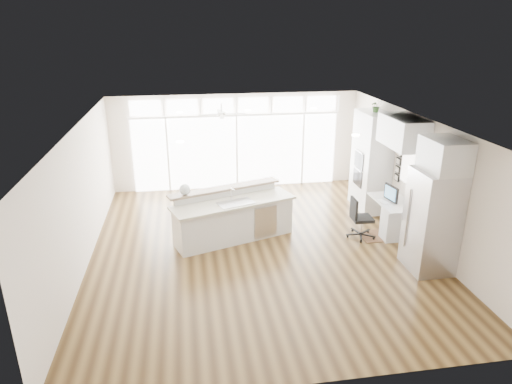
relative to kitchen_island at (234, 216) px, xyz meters
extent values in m
cube|color=#3B2712|center=(0.48, -0.51, -0.55)|extent=(7.00, 8.00, 0.02)
cube|color=white|center=(0.48, -0.51, 2.16)|extent=(7.00, 8.00, 0.02)
cube|color=beige|center=(0.48, 3.49, 0.81)|extent=(7.00, 0.04, 2.70)
cube|color=beige|center=(0.48, -4.51, 0.81)|extent=(7.00, 0.04, 2.70)
cube|color=beige|center=(-3.02, -0.51, 0.81)|extent=(0.04, 8.00, 2.70)
cube|color=beige|center=(3.98, -0.51, 0.81)|extent=(0.04, 8.00, 2.70)
cube|color=white|center=(0.48, 3.43, 0.51)|extent=(5.80, 0.06, 2.08)
cube|color=white|center=(0.48, 3.43, 1.84)|extent=(5.90, 0.06, 0.40)
cube|color=silver|center=(3.94, -0.21, 1.01)|extent=(0.04, 0.85, 0.85)
cube|color=white|center=(-0.02, 2.29, 1.94)|extent=(1.16, 1.16, 0.32)
cube|color=white|center=(0.48, -0.31, 2.14)|extent=(3.40, 3.00, 0.02)
cube|color=silver|center=(3.65, 1.29, 0.71)|extent=(0.64, 1.20, 2.50)
cube|color=silver|center=(3.61, -0.21, -0.16)|extent=(0.72, 1.30, 0.76)
cube|color=silver|center=(3.65, -0.21, 1.81)|extent=(0.64, 1.30, 0.64)
cube|color=#B5B4B9|center=(3.59, -1.86, 0.46)|extent=(0.76, 0.90, 2.00)
cube|color=silver|center=(3.65, -1.86, 1.76)|extent=(0.64, 0.90, 0.60)
cube|color=black|center=(3.94, 0.41, 0.86)|extent=(0.06, 0.22, 0.80)
cube|color=silver|center=(0.00, 0.00, 0.00)|extent=(2.92, 1.86, 1.09)
cube|color=#3A2012|center=(3.26, -0.38, -0.54)|extent=(0.88, 0.65, 0.01)
cube|color=black|center=(2.83, -0.36, -0.08)|extent=(0.49, 0.46, 0.93)
sphere|color=silver|center=(-1.03, 0.07, 0.66)|extent=(0.32, 0.32, 0.24)
cube|color=black|center=(3.53, -0.21, 0.42)|extent=(0.16, 0.49, 0.40)
cube|color=white|center=(3.36, -0.21, 0.22)|extent=(0.16, 0.31, 0.01)
imported|color=#315725|center=(3.65, 1.29, 2.07)|extent=(0.27, 0.30, 0.23)
camera|label=1|loc=(-0.96, -9.16, 4.01)|focal=32.00mm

